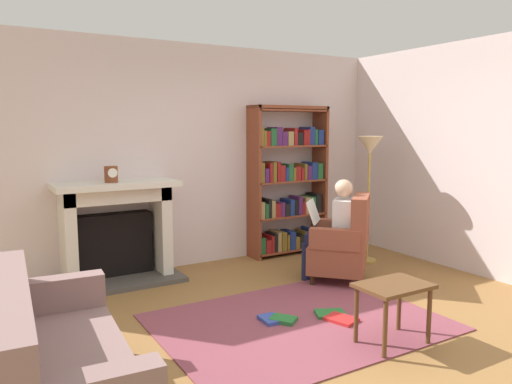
{
  "coord_description": "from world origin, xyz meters",
  "views": [
    {
      "loc": [
        -2.41,
        -3.03,
        1.7
      ],
      "look_at": [
        0.1,
        1.2,
        1.05
      ],
      "focal_mm": 34.31,
      "sensor_mm": 36.0,
      "label": 1
    }
  ],
  "objects": [
    {
      "name": "area_rug",
      "position": [
        0.0,
        0.3,
        0.01
      ],
      "size": [
        2.4,
        1.8,
        0.01
      ],
      "primitive_type": "cube",
      "color": "brown",
      "rests_on": "ground"
    },
    {
      "name": "mantel_clock",
      "position": [
        -1.1,
        2.2,
        1.21
      ],
      "size": [
        0.14,
        0.14,
        0.17
      ],
      "color": "brown",
      "rests_on": "fireplace"
    },
    {
      "name": "armchair_reading",
      "position": [
        1.12,
        1.01,
        0.42
      ],
      "size": [
        0.89,
        0.89,
        0.97
      ],
      "rotation": [
        0.0,
        0.0,
        3.9
      ],
      "color": "#331E14",
      "rests_on": "ground"
    },
    {
      "name": "side_wall_right",
      "position": [
        2.65,
        1.25,
        1.35
      ],
      "size": [
        0.1,
        5.2,
        2.7
      ],
      "primitive_type": "cube",
      "color": "silver",
      "rests_on": "ground"
    },
    {
      "name": "scattered_books",
      "position": [
        0.11,
        0.29,
        0.03
      ],
      "size": [
        0.79,
        0.58,
        0.04
      ],
      "color": "#267233",
      "rests_on": "area_rug"
    },
    {
      "name": "sofa_floral",
      "position": [
        -2.05,
        -0.17,
        0.32
      ],
      "size": [
        0.83,
        1.74,
        0.85
      ],
      "rotation": [
        0.0,
        0.0,
        1.51
      ],
      "color": "gray",
      "rests_on": "ground"
    },
    {
      "name": "ground",
      "position": [
        0.0,
        0.0,
        0.0
      ],
      "size": [
        14.0,
        14.0,
        0.0
      ],
      "primitive_type": "plane",
      "color": "olive"
    },
    {
      "name": "seated_reader",
      "position": [
        1.04,
        1.1,
        0.62
      ],
      "size": [
        0.58,
        0.59,
        1.14
      ],
      "rotation": [
        0.0,
        0.0,
        3.9
      ],
      "color": "silver",
      "rests_on": "ground"
    },
    {
      "name": "floor_lamp",
      "position": [
        1.91,
        1.48,
        1.35
      ],
      "size": [
        0.32,
        0.32,
        1.59
      ],
      "color": "#B7933F",
      "rests_on": "ground"
    },
    {
      "name": "bookshelf",
      "position": [
        1.27,
        2.33,
        0.96
      ],
      "size": [
        1.11,
        0.32,
        1.98
      ],
      "color": "brown",
      "rests_on": "ground"
    },
    {
      "name": "back_wall",
      "position": [
        0.0,
        2.55,
        1.35
      ],
      "size": [
        5.6,
        0.1,
        2.7
      ],
      "primitive_type": "cube",
      "color": "silver",
      "rests_on": "ground"
    },
    {
      "name": "side_table",
      "position": [
        0.39,
        -0.42,
        0.41
      ],
      "size": [
        0.56,
        0.39,
        0.49
      ],
      "color": "brown",
      "rests_on": "ground"
    },
    {
      "name": "fireplace",
      "position": [
        -1.04,
        2.3,
        0.59
      ],
      "size": [
        1.34,
        0.64,
        1.12
      ],
      "color": "#4C4742",
      "rests_on": "ground"
    }
  ]
}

